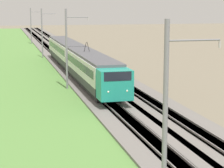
{
  "coord_description": "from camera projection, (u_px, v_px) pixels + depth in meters",
  "views": [
    {
      "loc": [
        -8.79,
        9.2,
        8.96
      ],
      "look_at": [
        28.02,
        0.0,
        2.17
      ],
      "focal_mm": 70.0,
      "sensor_mm": 36.0,
      "label": 1
    }
  ],
  "objects": [
    {
      "name": "track_adjacent",
      "position": [
        100.0,
        70.0,
        60.8
      ],
      "size": [
        240.0,
        1.57,
        0.45
      ],
      "color": "#4C4238",
      "rests_on": "ground"
    },
    {
      "name": "track_main",
      "position": [
        73.0,
        71.0,
        59.89
      ],
      "size": [
        240.0,
        1.57,
        0.45
      ],
      "color": "#4C4238",
      "rests_on": "ground"
    },
    {
      "name": "grass_verge",
      "position": [
        35.0,
        73.0,
        58.65
      ],
      "size": [
        240.0,
        10.34,
        0.12
      ],
      "color": "#5B8E42",
      "rests_on": "ground"
    },
    {
      "name": "ballast_adjacent",
      "position": [
        100.0,
        70.0,
        60.8
      ],
      "size": [
        240.0,
        4.4,
        0.3
      ],
      "color": "slate",
      "rests_on": "ground"
    },
    {
      "name": "passenger_train",
      "position": [
        77.0,
        58.0,
        56.42
      ],
      "size": [
        41.02,
        3.0,
        4.93
      ],
      "rotation": [
        0.0,
        0.0,
        3.14
      ],
      "color": "teal",
      "rests_on": "ground"
    },
    {
      "name": "ballast_main",
      "position": [
        73.0,
        71.0,
        59.89
      ],
      "size": [
        240.0,
        4.4,
        0.3
      ],
      "color": "slate",
      "rests_on": "ground"
    },
    {
      "name": "catenary_mast_mid",
      "position": [
        67.0,
        48.0,
        46.64
      ],
      "size": [
        0.22,
        2.56,
        8.69
      ],
      "color": "slate",
      "rests_on": "ground"
    },
    {
      "name": "catenary_mast_distant",
      "position": [
        31.0,
        26.0,
        102.86
      ],
      "size": [
        0.22,
        2.56,
        8.51
      ],
      "color": "slate",
      "rests_on": "ground"
    },
    {
      "name": "catenary_mast_near",
      "position": [
        167.0,
        116.0,
        18.56
      ],
      "size": [
        0.22,
        2.56,
        8.45
      ],
      "color": "slate",
      "rests_on": "ground"
    },
    {
      "name": "catenary_mast_far",
      "position": [
        42.0,
        33.0,
        74.75
      ],
      "size": [
        0.22,
        2.56,
        8.55
      ],
      "color": "slate",
      "rests_on": "ground"
    }
  ]
}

